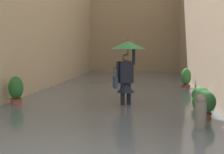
{
  "coord_description": "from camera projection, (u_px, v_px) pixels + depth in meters",
  "views": [
    {
      "loc": [
        -1.25,
        3.03,
        1.75
      ],
      "look_at": [
        -0.2,
        -5.6,
        1.0
      ],
      "focal_mm": 54.64,
      "sensor_mm": 36.0,
      "label": 1
    }
  ],
  "objects": [
    {
      "name": "potted_plant_mid_left",
      "position": [
        200.0,
        98.0,
        9.41
      ],
      "size": [
        0.49,
        0.49,
        0.68
      ],
      "color": "brown",
      "rests_on": "ground_plane"
    },
    {
      "name": "flood_water",
      "position": [
        119.0,
        92.0,
        12.76
      ],
      "size": [
        6.54,
        25.15,
        0.18
      ],
      "primitive_type": "cube",
      "color": "slate",
      "rests_on": "ground_plane"
    },
    {
      "name": "person_wading",
      "position": [
        127.0,
        62.0,
        9.29
      ],
      "size": [
        0.95,
        0.95,
        2.01
      ],
      "color": "#4C4233",
      "rests_on": "ground_plane"
    },
    {
      "name": "potted_plant_near_left",
      "position": [
        186.0,
        79.0,
        13.44
      ],
      "size": [
        0.39,
        0.39,
        0.95
      ],
      "color": "#9E563D",
      "rests_on": "ground_plane"
    },
    {
      "name": "potted_plant_far_right",
      "position": [
        16.0,
        91.0,
        9.52
      ],
      "size": [
        0.41,
        0.41,
        0.96
      ],
      "color": "#9E563D",
      "rests_on": "ground_plane"
    },
    {
      "name": "potted_plant_far_left",
      "position": [
        204.0,
        106.0,
        7.48
      ],
      "size": [
        0.51,
        0.51,
        0.82
      ],
      "color": "#9E563D",
      "rests_on": "ground_plane"
    },
    {
      "name": "mooring_bollard",
      "position": [
        201.0,
        115.0,
        6.67
      ],
      "size": [
        0.23,
        0.23,
        0.86
      ],
      "color": "gray",
      "rests_on": "ground_plane"
    },
    {
      "name": "building_facade_far",
      "position": [
        135.0,
        13.0,
        22.77
      ],
      "size": [
        9.34,
        1.8,
        8.19
      ],
      "primitive_type": "cube",
      "color": "tan",
      "rests_on": "ground_plane"
    },
    {
      "name": "ground_plane",
      "position": [
        119.0,
        95.0,
        12.76
      ],
      "size": [
        60.0,
        60.0,
        0.0
      ],
      "primitive_type": "plane",
      "color": "slate"
    }
  ]
}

